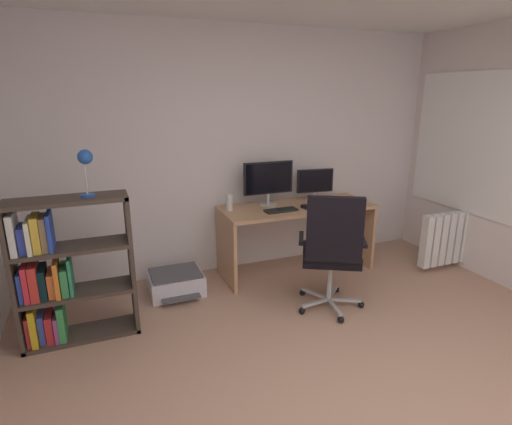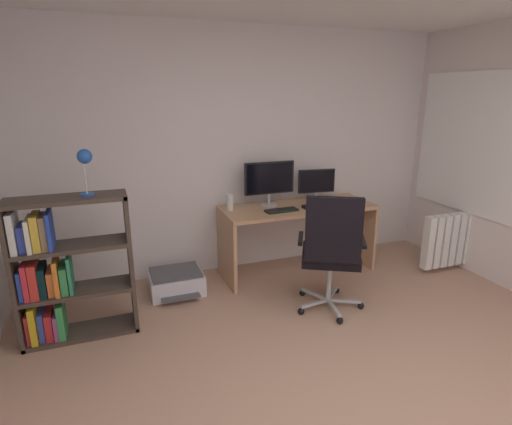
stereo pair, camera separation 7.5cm
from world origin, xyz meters
name	(u,v)px [view 1 (the left image)]	position (x,y,z in m)	size (l,w,h in m)	color
wall_back	(239,152)	(0.00, 2.84, 1.30)	(4.65, 0.10, 2.59)	silver
window_pane	(476,144)	(2.32, 1.85, 1.39)	(0.01, 1.55, 1.40)	white
window_frame	(475,144)	(2.31, 1.85, 1.39)	(0.02, 1.63, 1.48)	white
desk	(297,222)	(0.51, 2.42, 0.56)	(1.65, 0.63, 0.75)	tan
monitor_main	(268,179)	(0.23, 2.57, 1.03)	(0.55, 0.18, 0.47)	#B2B5B7
monitor_secondary	(315,182)	(0.80, 2.57, 0.95)	(0.42, 0.18, 0.35)	#B2B5B7
keyboard	(281,210)	(0.26, 2.30, 0.76)	(0.34, 0.13, 0.02)	black
computer_mouse	(306,207)	(0.54, 2.29, 0.77)	(0.06, 0.10, 0.03)	black
desktop_speaker	(229,202)	(-0.22, 2.52, 0.84)	(0.07, 0.07, 0.17)	silver
office_chair	(332,248)	(0.39, 1.50, 0.62)	(0.67, 0.68, 1.12)	#B7BABC
bookshelf	(59,275)	(-1.81, 1.91, 0.56)	(0.88, 0.30, 1.17)	#40342C
desk_lamp	(85,162)	(-1.53, 1.91, 1.42)	(0.12, 0.11, 0.35)	#2153AD
printer	(176,282)	(-0.84, 2.38, 0.11)	(0.52, 0.51, 0.22)	silver
radiator	(455,237)	(2.22, 1.85, 0.36)	(0.92, 0.10, 0.59)	white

